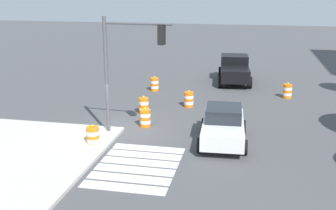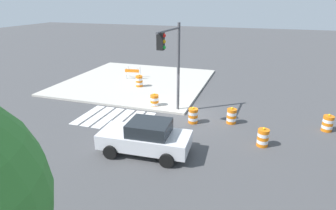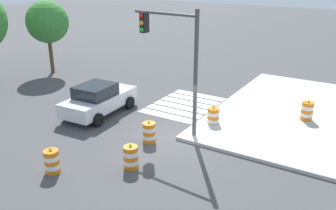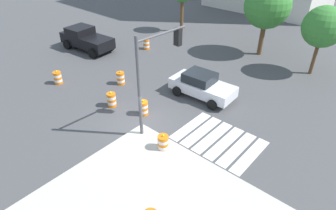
{
  "view_description": "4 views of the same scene",
  "coord_description": "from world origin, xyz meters",
  "views": [
    {
      "loc": [
        18.56,
        6.05,
        6.97
      ],
      "look_at": [
        -0.14,
        2.21,
        1.41
      ],
      "focal_mm": 43.86,
      "sensor_mm": 36.0,
      "label": 1
    },
    {
      "loc": [
        -4.09,
        15.82,
        6.94
      ],
      "look_at": [
        0.63,
        1.4,
        1.15
      ],
      "focal_mm": 29.79,
      "sensor_mm": 36.0,
      "label": 2
    },
    {
      "loc": [
        -12.65,
        -7.36,
        7.21
      ],
      "look_at": [
        1.89,
        1.55,
        0.74
      ],
      "focal_mm": 39.14,
      "sensor_mm": 36.0,
      "label": 3
    },
    {
      "loc": [
        9.97,
        -9.13,
        10.09
      ],
      "look_at": [
        0.96,
        1.15,
        1.27
      ],
      "focal_mm": 31.24,
      "sensor_mm": 36.0,
      "label": 4
    }
  ],
  "objects": [
    {
      "name": "crosswalk_stripes",
      "position": [
        4.0,
        1.8,
        0.01
      ],
      "size": [
        4.35,
        3.2,
        0.02
      ],
      "color": "silver",
      "rests_on": "ground"
    },
    {
      "name": "traffic_barrel_median_near",
      "position": [
        -8.04,
        8.44,
        0.45
      ],
      "size": [
        0.56,
        0.56,
        1.02
      ],
      "color": "orange",
      "rests_on": "ground"
    },
    {
      "name": "sports_car",
      "position": [
        0.57,
        4.95,
        0.81
      ],
      "size": [
        4.39,
        2.31,
        1.63
      ],
      "color": "silver",
      "rests_on": "ground"
    },
    {
      "name": "traffic_barrel_median_far",
      "position": [
        -8.16,
        -0.38,
        0.45
      ],
      "size": [
        0.56,
        0.56,
        1.02
      ],
      "color": "orange",
      "rests_on": "ground"
    },
    {
      "name": "pickup_truck",
      "position": [
        -12.1,
        4.84,
        0.97
      ],
      "size": [
        5.29,
        2.68,
        1.92
      ],
      "color": "black",
      "rests_on": "ground"
    },
    {
      "name": "traffic_barrel_lane_center",
      "position": [
        -0.78,
        0.89,
        0.45
      ],
      "size": [
        0.56,
        0.56,
        1.02
      ],
      "color": "orange",
      "rests_on": "ground"
    },
    {
      "name": "street_tree_streetside_near",
      "position": [
        0.21,
        14.07,
        4.14
      ],
      "size": [
        3.72,
        3.72,
        6.03
      ],
      "color": "brown",
      "rests_on": "ground"
    },
    {
      "name": "traffic_light_pole",
      "position": [
        0.67,
        0.54,
        3.91
      ],
      "size": [
        0.48,
        3.29,
        5.5
      ],
      "color": "#4C4C51",
      "rests_on": "sidewalk_corner"
    },
    {
      "name": "traffic_barrel_far_curb",
      "position": [
        -2.95,
        0.24,
        0.45
      ],
      "size": [
        0.56,
        0.56,
        1.02
      ],
      "color": "orange",
      "rests_on": "ground"
    },
    {
      "name": "street_tree_streetside_far",
      "position": [
        4.88,
        13.19,
        3.61
      ],
      "size": [
        2.91,
        2.91,
        5.08
      ],
      "color": "brown",
      "rests_on": "ground"
    },
    {
      "name": "traffic_barrel_near_corner",
      "position": [
        -4.74,
        2.54,
        0.45
      ],
      "size": [
        0.56,
        0.56,
        1.02
      ],
      "color": "orange",
      "rests_on": "ground"
    },
    {
      "name": "traffic_barrel_crosswalk_end",
      "position": [
        2.29,
        -0.74,
        0.45
      ],
      "size": [
        0.56,
        0.56,
        1.02
      ],
      "color": "orange",
      "rests_on": "ground"
    },
    {
      "name": "ground_plane",
      "position": [
        0.0,
        0.0,
        0.0
      ],
      "size": [
        120.0,
        120.0,
        0.0
      ],
      "primitive_type": "plane",
      "color": "#474749"
    }
  ]
}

